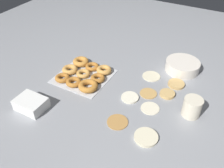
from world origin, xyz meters
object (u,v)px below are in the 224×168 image
at_px(pancake_7, 146,137).
at_px(batter_bowl, 182,66).
at_px(pancake_3, 176,84).
at_px(pancake_5, 167,94).
at_px(paper_cup, 192,107).
at_px(pancake_2, 150,108).
at_px(pancake_1, 151,76).
at_px(pancake_0, 118,122).
at_px(container_stack, 31,104).
at_px(pancake_4, 148,93).
at_px(pancake_6, 130,97).
at_px(donut_tray, 84,74).

height_order(pancake_7, batter_bowl, batter_bowl).
distance_m(pancake_3, pancake_5, 0.11).
distance_m(pancake_3, paper_cup, 0.24).
distance_m(pancake_2, pancake_5, 0.15).
bearing_deg(pancake_7, pancake_1, -161.49).
bearing_deg(pancake_2, pancake_0, -32.12).
bearing_deg(pancake_0, pancake_2, 147.88).
xyz_separation_m(container_stack, paper_cup, (-0.34, 0.71, 0.02)).
distance_m(pancake_1, pancake_5, 0.18).
bearing_deg(paper_cup, pancake_3, -146.14).
bearing_deg(pancake_2, pancake_7, 16.06).
bearing_deg(pancake_4, pancake_0, -10.73).
bearing_deg(paper_cup, pancake_5, -120.31).
distance_m(batter_bowl, container_stack, 0.90).
relative_size(pancake_0, pancake_1, 0.96).
distance_m(pancake_6, paper_cup, 0.32).
xyz_separation_m(pancake_2, paper_cup, (-0.06, 0.19, 0.05)).
bearing_deg(pancake_7, pancake_4, -160.00).
bearing_deg(container_stack, pancake_2, 118.48).
height_order(pancake_4, pancake_5, pancake_5).
bearing_deg(donut_tray, pancake_1, 118.77).
height_order(pancake_3, batter_bowl, batter_bowl).
relative_size(pancake_2, batter_bowl, 0.47).
bearing_deg(pancake_2, container_stack, -61.52).
bearing_deg(paper_cup, batter_bowl, -157.83).
bearing_deg(pancake_5, pancake_0, -25.14).
bearing_deg(batter_bowl, pancake_6, -23.45).
xyz_separation_m(pancake_7, paper_cup, (-0.24, 0.13, 0.04)).
bearing_deg(pancake_3, container_stack, -47.52).
distance_m(pancake_0, pancake_5, 0.34).
distance_m(pancake_1, donut_tray, 0.40).
height_order(pancake_0, pancake_1, same).
relative_size(pancake_0, donut_tray, 0.34).
bearing_deg(pancake_4, donut_tray, -84.41).
distance_m(pancake_4, container_stack, 0.61).
relative_size(pancake_2, pancake_4, 1.03).
bearing_deg(pancake_0, pancake_6, -173.08).
relative_size(pancake_0, pancake_4, 1.10).
distance_m(pancake_2, batter_bowl, 0.41).
height_order(pancake_2, donut_tray, donut_tray).
relative_size(batter_bowl, paper_cup, 2.08).
height_order(pancake_3, pancake_6, pancake_3).
bearing_deg(pancake_5, pancake_7, 2.02).
xyz_separation_m(donut_tray, batter_bowl, (-0.35, 0.49, 0.01)).
height_order(pancake_1, container_stack, container_stack).
xyz_separation_m(pancake_0, batter_bowl, (-0.57, 0.15, 0.03)).
xyz_separation_m(pancake_0, pancake_1, (-0.42, 0.01, -0.00)).
xyz_separation_m(batter_bowl, paper_cup, (0.35, 0.14, 0.02)).
distance_m(pancake_0, batter_bowl, 0.59).
bearing_deg(pancake_4, pancake_1, -164.32).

